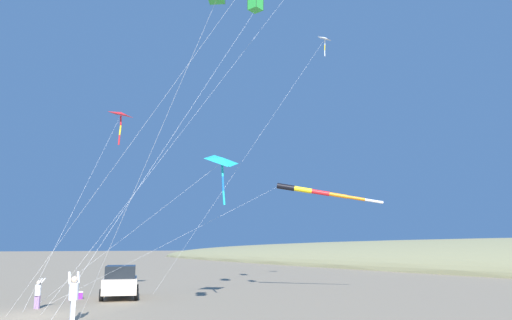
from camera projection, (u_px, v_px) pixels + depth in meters
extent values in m
plane|color=gray|center=(31.00, 316.00, 20.72)|extent=(600.00, 600.00, 0.00)
cube|color=beige|center=(120.00, 285.00, 28.08)|extent=(3.10, 4.66, 0.84)
cube|color=black|center=(121.00, 272.00, 27.88)|extent=(2.35, 2.96, 0.68)
cylinder|color=black|center=(105.00, 290.00, 29.19)|extent=(0.41, 0.70, 0.66)
cylinder|color=black|center=(137.00, 290.00, 29.62)|extent=(0.41, 0.70, 0.66)
cylinder|color=black|center=(101.00, 295.00, 26.39)|extent=(0.41, 0.70, 0.66)
cylinder|color=black|center=(136.00, 294.00, 26.82)|extent=(0.41, 0.70, 0.66)
cube|color=purple|center=(76.00, 296.00, 27.53)|extent=(0.60, 0.40, 0.36)
cube|color=white|center=(77.00, 292.00, 27.56)|extent=(0.62, 0.42, 0.06)
cube|color=silver|center=(72.00, 311.00, 19.37)|extent=(0.18, 0.33, 0.82)
cylinder|color=silver|center=(74.00, 291.00, 19.50)|extent=(0.40, 0.40, 0.68)
sphere|color=beige|center=(74.00, 279.00, 19.58)|extent=(0.26, 0.26, 0.26)
cylinder|color=silver|center=(70.00, 278.00, 19.66)|extent=(0.13, 0.42, 0.51)
cylinder|color=silver|center=(78.00, 278.00, 19.81)|extent=(0.13, 0.42, 0.51)
cube|color=#8E6B9E|center=(37.00, 302.00, 23.27)|extent=(0.26, 0.24, 0.61)
cylinder|color=silver|center=(38.00, 290.00, 23.37)|extent=(0.39, 0.39, 0.51)
sphere|color=beige|center=(39.00, 283.00, 23.43)|extent=(0.19, 0.19, 0.19)
cylinder|color=silver|center=(43.00, 282.00, 23.55)|extent=(0.29, 0.25, 0.38)
cylinder|color=silver|center=(40.00, 282.00, 23.30)|extent=(0.29, 0.25, 0.38)
cylinder|color=black|center=(286.00, 187.00, 32.52)|extent=(1.18, 1.05, 0.57)
cylinder|color=yellow|center=(303.00, 190.00, 32.34)|extent=(1.15, 1.02, 0.53)
cylinder|color=red|center=(320.00, 193.00, 32.17)|extent=(1.12, 0.98, 0.49)
cylinder|color=orange|center=(338.00, 195.00, 31.99)|extent=(1.09, 0.94, 0.45)
cylinder|color=orange|center=(356.00, 198.00, 31.82)|extent=(1.06, 0.91, 0.41)
cylinder|color=white|center=(374.00, 201.00, 31.64)|extent=(1.02, 0.87, 0.37)
cylinder|color=white|center=(178.00, 238.00, 28.59)|extent=(13.85, 0.44, 6.86)
cylinder|color=white|center=(165.00, 96.00, 20.51)|extent=(9.77, 9.88, 18.36)
cube|color=green|center=(255.00, 5.00, 25.59)|extent=(0.76, 0.76, 0.60)
cylinder|color=black|center=(255.00, 1.00, 26.09)|extent=(0.02, 0.02, 1.56)
cylinder|color=white|center=(172.00, 137.00, 20.97)|extent=(9.60, 1.83, 15.16)
pyramid|color=#1EB7C6|center=(223.00, 159.00, 26.15)|extent=(1.84, 1.30, 0.77)
cylinder|color=black|center=(222.00, 161.00, 26.17)|extent=(0.24, 1.27, 0.85)
cylinder|color=#1EB7C6|center=(222.00, 170.00, 26.09)|extent=(0.20, 0.19, 0.77)
cylinder|color=blue|center=(223.00, 184.00, 25.96)|extent=(0.18, 0.14, 0.77)
cylinder|color=#1EB7C6|center=(224.00, 198.00, 25.82)|extent=(0.21, 0.22, 0.77)
cylinder|color=white|center=(132.00, 231.00, 25.23)|extent=(8.13, 4.35, 7.40)
cylinder|color=white|center=(185.00, 127.00, 25.55)|extent=(12.66, 1.01, 18.21)
cylinder|color=white|center=(143.00, 172.00, 18.04)|extent=(2.51, 6.74, 11.34)
pyramid|color=white|center=(325.00, 38.00, 37.31)|extent=(1.03, 0.68, 0.36)
cylinder|color=black|center=(325.00, 39.00, 37.32)|extent=(0.05, 0.85, 0.36)
cylinder|color=white|center=(325.00, 42.00, 37.28)|extent=(0.11, 0.12, 0.46)
cylinder|color=yellow|center=(325.00, 48.00, 37.20)|extent=(0.12, 0.08, 0.46)
cylinder|color=white|center=(325.00, 53.00, 37.12)|extent=(0.11, 0.12, 0.46)
cylinder|color=white|center=(248.00, 154.00, 33.88)|extent=(11.91, 3.05, 18.61)
pyramid|color=red|center=(121.00, 113.00, 29.86)|extent=(1.58, 1.30, 0.36)
cylinder|color=black|center=(121.00, 115.00, 29.85)|extent=(0.43, 1.14, 0.30)
cylinder|color=red|center=(121.00, 121.00, 29.81)|extent=(0.16, 0.15, 0.62)
cylinder|color=yellow|center=(120.00, 130.00, 29.68)|extent=(0.19, 0.18, 0.62)
cylinder|color=red|center=(119.00, 140.00, 29.53)|extent=(0.14, 0.12, 0.62)
cylinder|color=white|center=(79.00, 199.00, 25.92)|extent=(5.11, 3.97, 10.86)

